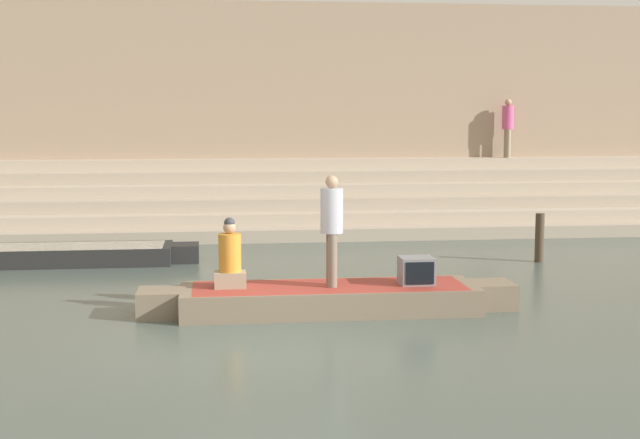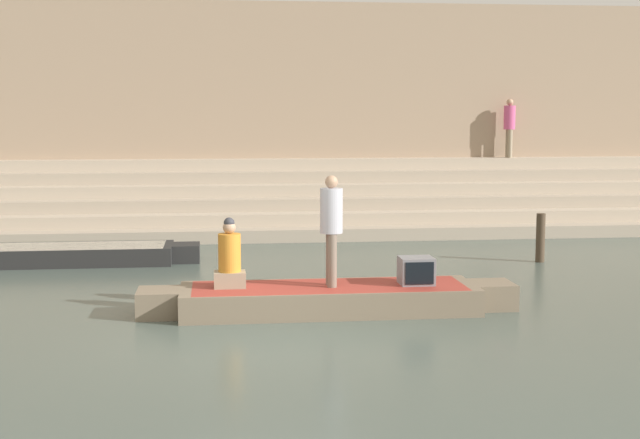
% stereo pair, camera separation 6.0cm
% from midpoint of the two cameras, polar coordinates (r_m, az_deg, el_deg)
% --- Properties ---
extents(ground_plane, '(120.00, 120.00, 0.00)m').
position_cam_midpoint_polar(ground_plane, '(12.25, -3.17, -7.76)').
color(ground_plane, '#47544C').
extents(ghat_steps, '(36.00, 3.80, 1.83)m').
position_cam_midpoint_polar(ghat_steps, '(23.56, -5.01, 0.89)').
color(ghat_steps, tan).
rests_on(ghat_steps, ground).
extents(back_wall, '(34.20, 1.28, 6.13)m').
position_cam_midpoint_polar(back_wall, '(25.40, -5.22, 6.69)').
color(back_wall, tan).
rests_on(back_wall, ground).
extents(rowboat_main, '(5.89, 1.48, 0.41)m').
position_cam_midpoint_polar(rowboat_main, '(13.93, 0.46, -5.04)').
color(rowboat_main, '#756651').
rests_on(rowboat_main, ground).
extents(person_standing, '(0.35, 0.35, 1.72)m').
position_cam_midpoint_polar(person_standing, '(13.73, 0.63, -0.20)').
color(person_standing, '#756656').
rests_on(person_standing, rowboat_main).
extents(person_rowing, '(0.49, 0.38, 1.08)m').
position_cam_midpoint_polar(person_rowing, '(13.79, -5.91, -2.56)').
color(person_rowing, gray).
rests_on(person_rowing, rowboat_main).
extents(tv_set, '(0.53, 0.48, 0.43)m').
position_cam_midpoint_polar(tv_set, '(14.09, 6.07, -3.27)').
color(tv_set, slate).
rests_on(tv_set, rowboat_main).
extents(moored_boat_shore, '(5.14, 1.31, 0.37)m').
position_cam_midpoint_polar(moored_boat_shore, '(19.04, -15.62, -2.15)').
color(moored_boat_shore, black).
rests_on(moored_boat_shore, ground).
extents(mooring_post, '(0.19, 0.19, 1.02)m').
position_cam_midpoint_polar(mooring_post, '(19.08, 13.79, -1.13)').
color(mooring_post, '#473828').
rests_on(mooring_post, ground).
extents(person_on_steps, '(0.32, 0.32, 1.65)m').
position_cam_midpoint_polar(person_on_steps, '(25.84, 11.86, 6.02)').
color(person_on_steps, gray).
rests_on(person_on_steps, ghat_steps).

